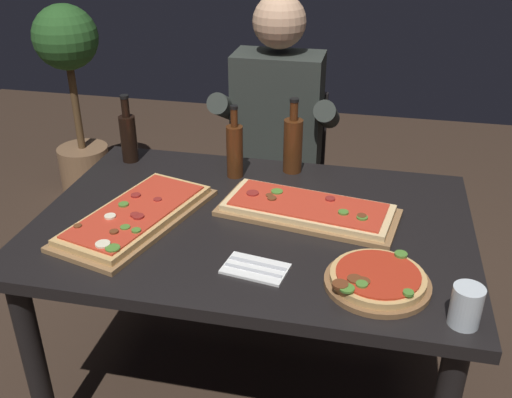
# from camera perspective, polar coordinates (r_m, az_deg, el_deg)

# --- Properties ---
(ground_plane) EXTENTS (6.40, 6.40, 0.00)m
(ground_plane) POSITION_cam_1_polar(r_m,az_deg,el_deg) (2.35, -0.27, -17.86)
(ground_plane) COLOR #38281E
(dining_table) EXTENTS (1.40, 0.96, 0.74)m
(dining_table) POSITION_cam_1_polar(r_m,az_deg,el_deg) (1.94, -0.31, -4.47)
(dining_table) COLOR black
(dining_table) RESTS_ON ground_plane
(pizza_rectangular_front) EXTENTS (0.62, 0.34, 0.05)m
(pizza_rectangular_front) POSITION_cam_1_polar(r_m,az_deg,el_deg) (1.92, 5.12, -1.04)
(pizza_rectangular_front) COLOR olive
(pizza_rectangular_front) RESTS_ON dining_table
(pizza_rectangular_left) EXTENTS (0.41, 0.62, 0.05)m
(pizza_rectangular_left) POSITION_cam_1_polar(r_m,az_deg,el_deg) (1.91, -11.65, -1.62)
(pizza_rectangular_left) COLOR olive
(pizza_rectangular_left) RESTS_ON dining_table
(pizza_round_far) EXTENTS (0.29, 0.29, 0.05)m
(pizza_round_far) POSITION_cam_1_polar(r_m,az_deg,el_deg) (1.61, 11.81, -7.76)
(pizza_round_far) COLOR brown
(pizza_round_far) RESTS_ON dining_table
(wine_bottle_dark) EXTENTS (0.07, 0.07, 0.29)m
(wine_bottle_dark) POSITION_cam_1_polar(r_m,az_deg,el_deg) (2.18, 3.65, 5.46)
(wine_bottle_dark) COLOR #47230F
(wine_bottle_dark) RESTS_ON dining_table
(oil_bottle_amber) EXTENTS (0.06, 0.06, 0.27)m
(oil_bottle_amber) POSITION_cam_1_polar(r_m,az_deg,el_deg) (2.32, -12.42, 6.08)
(oil_bottle_amber) COLOR black
(oil_bottle_amber) RESTS_ON dining_table
(vinegar_bottle_green) EXTENTS (0.06, 0.06, 0.28)m
(vinegar_bottle_green) POSITION_cam_1_polar(r_m,az_deg,el_deg) (2.14, -2.10, 4.89)
(vinegar_bottle_green) COLOR #47230F
(vinegar_bottle_green) RESTS_ON dining_table
(tumbler_near_camera) EXTENTS (0.08, 0.08, 0.11)m
(tumbler_near_camera) POSITION_cam_1_polar(r_m,az_deg,el_deg) (1.53, 19.88, -10.06)
(tumbler_near_camera) COLOR silver
(tumbler_near_camera) RESTS_ON dining_table
(napkin_cutlery_set) EXTENTS (0.20, 0.14, 0.01)m
(napkin_cutlery_set) POSITION_cam_1_polar(r_m,az_deg,el_deg) (1.65, -0.06, -6.83)
(napkin_cutlery_set) COLOR white
(napkin_cutlery_set) RESTS_ON dining_table
(diner_chair) EXTENTS (0.44, 0.44, 0.87)m
(diner_chair) POSITION_cam_1_polar(r_m,az_deg,el_deg) (2.76, 2.30, 2.22)
(diner_chair) COLOR black
(diner_chair) RESTS_ON ground_plane
(seated_diner) EXTENTS (0.53, 0.41, 1.33)m
(seated_diner) POSITION_cam_1_polar(r_m,az_deg,el_deg) (2.55, 1.93, 6.26)
(seated_diner) COLOR #23232D
(seated_diner) RESTS_ON ground_plane
(potted_plant_corner) EXTENTS (0.37, 0.37, 1.14)m
(potted_plant_corner) POSITION_cam_1_polar(r_m,az_deg,el_deg) (3.64, -17.53, 10.45)
(potted_plant_corner) COLOR #846042
(potted_plant_corner) RESTS_ON ground_plane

